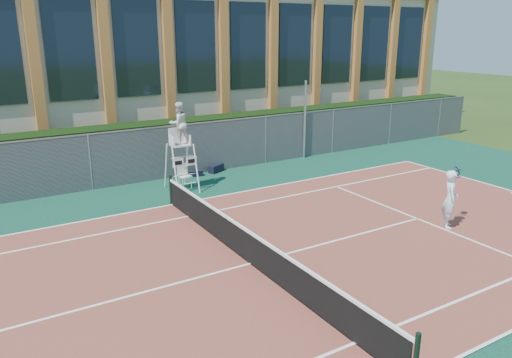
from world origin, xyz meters
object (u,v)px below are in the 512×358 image
umpire_chair (179,126)px  plastic_chair (184,173)px  steel_pole (305,120)px  tennis_player (450,199)px

umpire_chair → plastic_chair: umpire_chair is taller
steel_pole → tennis_player: bearing=-98.8°
steel_pole → plastic_chair: size_ratio=3.92×
plastic_chair → tennis_player: bearing=-56.5°
steel_pole → plastic_chair: (-6.95, -1.43, -1.30)m
steel_pole → plastic_chair: 7.21m
steel_pole → umpire_chair: size_ratio=1.08×
umpire_chair → plastic_chair: 1.98m
steel_pole → umpire_chair: bearing=-167.0°
steel_pole → umpire_chair: 7.37m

